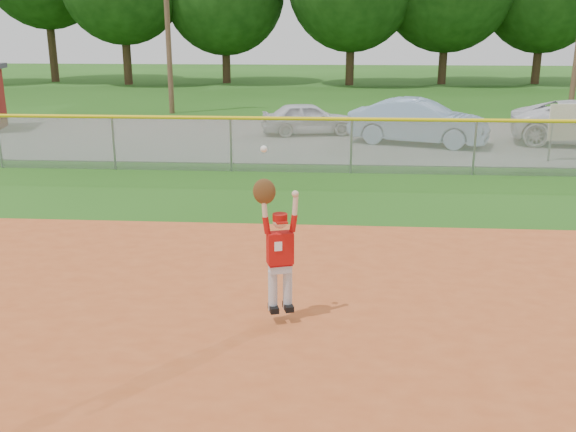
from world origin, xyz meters
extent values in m
plane|color=#1F5012|center=(0.00, 0.00, 0.00)|extent=(120.00, 120.00, 0.00)
cube|color=gray|center=(0.00, 16.00, 0.01)|extent=(44.00, 10.00, 0.03)
imported|color=silver|center=(-1.42, 16.32, 0.62)|extent=(3.68, 2.06, 1.18)
imported|color=#85A1C6|center=(2.39, 14.55, 0.79)|extent=(4.88, 2.96, 1.52)
cylinder|color=gray|center=(5.95, 11.92, 0.65)|extent=(0.06, 0.06, 1.30)
cube|color=gray|center=(0.00, 10.00, 0.75)|extent=(40.00, 0.03, 1.50)
cylinder|color=yellow|center=(0.00, 10.00, 1.50)|extent=(40.00, 0.10, 0.10)
cylinder|color=gray|center=(-6.67, 10.00, 0.75)|extent=(0.06, 0.06, 1.50)
cylinder|color=gray|center=(-3.33, 10.00, 0.75)|extent=(0.06, 0.06, 1.50)
cylinder|color=gray|center=(0.00, 10.00, 0.75)|extent=(0.06, 0.06, 1.50)
cylinder|color=gray|center=(3.33, 10.00, 0.75)|extent=(0.06, 0.06, 1.50)
cylinder|color=#4C3823|center=(-8.00, 22.00, 4.50)|extent=(0.24, 0.24, 9.00)
cylinder|color=#422D1C|center=(-20.61, 38.40, 3.05)|extent=(0.56, 0.56, 6.10)
cylinder|color=#422D1C|center=(-14.62, 36.53, 2.22)|extent=(0.56, 0.56, 4.43)
cylinder|color=#422D1C|center=(-8.07, 38.17, 2.05)|extent=(0.56, 0.56, 4.11)
cylinder|color=#422D1C|center=(0.53, 37.14, 2.32)|extent=(0.56, 0.56, 4.64)
cylinder|color=#422D1C|center=(6.92, 38.34, 2.44)|extent=(0.56, 0.56, 4.89)
cylinder|color=#422D1C|center=(13.43, 39.01, 2.39)|extent=(0.56, 0.56, 4.78)
cylinder|color=silver|center=(-1.28, 0.53, 0.50)|extent=(0.16, 0.16, 0.57)
cylinder|color=silver|center=(-1.08, 0.59, 0.50)|extent=(0.16, 0.16, 0.57)
cube|color=black|center=(-1.27, 0.50, 0.25)|extent=(0.18, 0.25, 0.08)
cube|color=black|center=(-1.07, 0.56, 0.25)|extent=(0.18, 0.25, 0.08)
cube|color=silver|center=(-1.18, 0.56, 0.82)|extent=(0.33, 0.24, 0.11)
cube|color=maroon|center=(-1.18, 0.56, 0.89)|extent=(0.35, 0.26, 0.05)
cube|color=#B30F0C|center=(-1.18, 0.56, 1.10)|extent=(0.38, 0.28, 0.44)
cube|color=white|center=(-1.19, 0.45, 1.16)|extent=(0.10, 0.04, 0.13)
sphere|color=beige|center=(-1.18, 0.56, 1.48)|extent=(0.24, 0.24, 0.19)
cylinder|color=#A10F09|center=(-1.18, 0.56, 1.53)|extent=(0.25, 0.25, 0.09)
cube|color=#A10F09|center=(-1.15, 0.46, 1.49)|extent=(0.18, 0.15, 0.02)
cylinder|color=#B30F0C|center=(-1.35, 0.50, 1.44)|extent=(0.13, 0.11, 0.24)
cylinder|color=beige|center=(-1.37, 0.50, 1.68)|extent=(0.10, 0.09, 0.26)
ellipsoid|color=#4C2D14|center=(-1.37, 0.50, 1.89)|extent=(0.32, 0.22, 0.34)
sphere|color=white|center=(-1.37, 0.50, 2.45)|extent=(0.11, 0.11, 0.09)
cylinder|color=#B30F0C|center=(-1.00, 0.61, 1.44)|extent=(0.13, 0.11, 0.24)
cylinder|color=beige|center=(-0.98, 0.62, 1.68)|extent=(0.10, 0.09, 0.26)
sphere|color=beige|center=(-0.98, 0.62, 1.84)|extent=(0.11, 0.11, 0.09)
camera|label=1|loc=(-0.50, -7.48, 3.96)|focal=40.00mm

